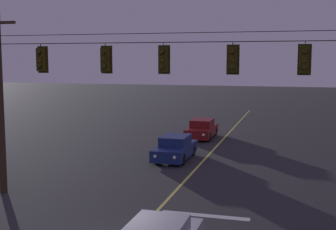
{
  "coord_description": "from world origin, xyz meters",
  "views": [
    {
      "loc": [
        5.06,
        -12.16,
        5.89
      ],
      "look_at": [
        0.0,
        5.93,
        3.6
      ],
      "focal_mm": 48.88,
      "sensor_mm": 36.0,
      "label": 1
    }
  ],
  "objects": [
    {
      "name": "lane_centre_stripe",
      "position": [
        0.0,
        10.93,
        0.0
      ],
      "size": [
        0.14,
        60.0,
        0.01
      ],
      "primitive_type": "cube",
      "color": "#D1C64C",
      "rests_on": "ground"
    },
    {
      "name": "stop_bar_paint",
      "position": [
        1.9,
        4.33,
        0.0
      ],
      "size": [
        3.4,
        0.36,
        0.01
      ],
      "primitive_type": "cube",
      "color": "silver",
      "rests_on": "ground"
    },
    {
      "name": "signal_span_assembly",
      "position": [
        -0.0,
        4.93,
        4.12
      ],
      "size": [
        16.45,
        0.32,
        7.94
      ],
      "color": "#38281C",
      "rests_on": "ground"
    },
    {
      "name": "traffic_light_leftmost",
      "position": [
        -5.23,
        4.91,
        5.88
      ],
      "size": [
        0.48,
        0.41,
        1.22
      ],
      "color": "black"
    },
    {
      "name": "traffic_light_left_inner",
      "position": [
        -2.33,
        4.91,
        5.88
      ],
      "size": [
        0.48,
        0.41,
        1.22
      ],
      "color": "black"
    },
    {
      "name": "traffic_light_centre",
      "position": [
        0.08,
        4.91,
        5.88
      ],
      "size": [
        0.48,
        0.41,
        1.22
      ],
      "color": "black"
    },
    {
      "name": "traffic_light_right_inner",
      "position": [
        2.77,
        4.91,
        5.88
      ],
      "size": [
        0.48,
        0.41,
        1.22
      ],
      "color": "black"
    },
    {
      "name": "traffic_light_rightmost",
      "position": [
        5.33,
        4.91,
        5.88
      ],
      "size": [
        0.48,
        0.41,
        1.22
      ],
      "color": "black"
    },
    {
      "name": "car_oncoming_lead",
      "position": [
        -1.73,
        13.63,
        0.65
      ],
      "size": [
        1.8,
        4.42,
        1.39
      ],
      "color": "navy",
      "rests_on": "ground"
    },
    {
      "name": "car_oncoming_trailing",
      "position": [
        -1.67,
        21.39,
        0.65
      ],
      "size": [
        1.8,
        4.42,
        1.39
      ],
      "color": "maroon",
      "rests_on": "ground"
    }
  ]
}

